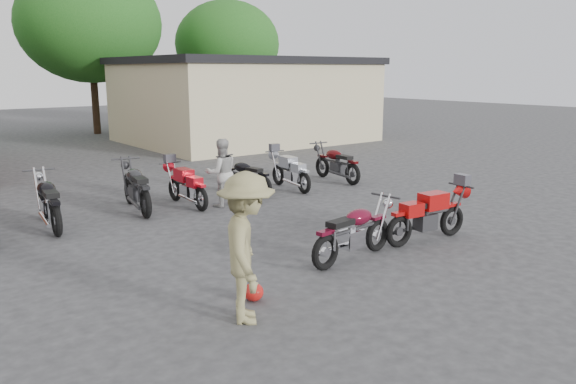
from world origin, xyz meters
TOP-DOWN VIEW (x-y plane):
  - ground at (0.00, 0.00)m, footprint 90.00×90.00m
  - stucco_building at (8.50, 15.00)m, footprint 10.00×8.00m
  - tree_2 at (4.00, 22.00)m, footprint 7.04×7.04m
  - tree_3 at (12.00, 22.00)m, footprint 6.08×6.08m
  - vintage_motorcycle at (0.58, -0.28)m, footprint 2.00×0.86m
  - sportbike at (2.47, -0.37)m, footprint 1.99×0.82m
  - helmet at (-1.80, -0.68)m, footprint 0.33×0.33m
  - person_light at (0.84, 4.50)m, footprint 0.92×0.78m
  - person_tan at (-2.21, -1.15)m, footprint 1.29×1.48m
  - row_bike_2 at (-2.99, 5.09)m, footprint 0.91×2.17m
  - row_bike_3 at (-0.97, 5.34)m, footprint 1.05×2.23m
  - row_bike_4 at (0.18, 5.06)m, footprint 0.62×1.85m
  - row_bike_5 at (2.05, 5.32)m, footprint 0.87×1.90m
  - row_bike_6 at (3.36, 5.05)m, footprint 0.82×1.92m
  - row_bike_7 at (5.16, 5.13)m, footprint 0.85×2.07m

SIDE VIEW (x-z plane):
  - ground at x=0.00m, z-range 0.00..0.00m
  - helmet at x=-1.80m, z-range 0.00..0.27m
  - row_bike_5 at x=2.05m, z-range 0.00..1.06m
  - row_bike_4 at x=0.18m, z-range 0.00..1.07m
  - row_bike_6 at x=3.36m, z-range 0.00..1.08m
  - sportbike at x=2.47m, z-range 0.00..1.13m
  - vintage_motorcycle at x=0.58m, z-range 0.00..1.13m
  - row_bike_7 at x=5.16m, z-range 0.00..1.17m
  - row_bike_2 at x=-2.99m, z-range 0.00..1.22m
  - row_bike_3 at x=-0.97m, z-range 0.00..1.24m
  - person_light at x=0.84m, z-range 0.00..1.64m
  - person_tan at x=-2.21m, z-range 0.00..1.98m
  - stucco_building at x=8.50m, z-range 0.00..3.50m
  - tree_3 at x=12.00m, z-range 0.00..7.60m
  - tree_2 at x=4.00m, z-range 0.00..8.80m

